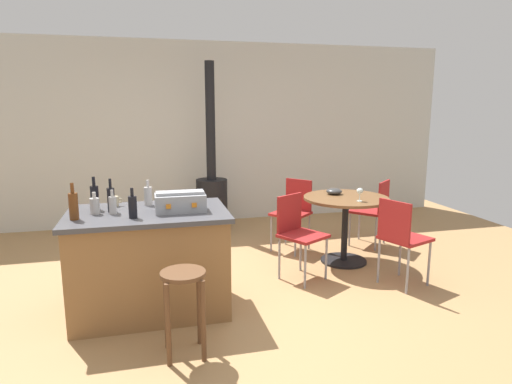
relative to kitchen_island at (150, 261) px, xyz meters
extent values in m
plane|color=#A37A4C|center=(0.76, -0.05, -0.44)|extent=(8.80, 8.80, 0.00)
cube|color=beige|center=(0.76, 3.00, 0.91)|extent=(8.00, 0.10, 2.70)
cube|color=olive|center=(0.00, 0.00, -0.02)|extent=(1.27, 0.80, 0.85)
cube|color=#424247|center=(0.00, 0.00, 0.42)|extent=(1.33, 0.86, 0.04)
cylinder|color=brown|center=(0.34, -0.67, -0.15)|extent=(0.04, 0.04, 0.60)
cylinder|color=brown|center=(0.10, -0.67, -0.15)|extent=(0.04, 0.04, 0.60)
cylinder|color=brown|center=(0.10, -0.91, -0.15)|extent=(0.04, 0.04, 0.60)
cylinder|color=brown|center=(0.34, -0.91, -0.15)|extent=(0.04, 0.04, 0.60)
cylinder|color=brown|center=(0.22, -0.79, 0.17)|extent=(0.32, 0.32, 0.03)
cylinder|color=black|center=(2.16, 0.71, -0.43)|extent=(0.52, 0.52, 0.02)
cylinder|color=black|center=(2.16, 0.71, -0.08)|extent=(0.07, 0.07, 0.73)
cylinder|color=brown|center=(2.16, 0.71, 0.30)|extent=(0.95, 0.95, 0.03)
cube|color=maroon|center=(2.72, 1.22, 0.00)|extent=(0.57, 0.57, 0.03)
cube|color=maroon|center=(2.85, 1.08, 0.20)|extent=(0.28, 0.26, 0.40)
cylinder|color=gray|center=(2.71, 0.98, -0.23)|extent=(0.02, 0.02, 0.43)
cylinder|color=gray|center=(2.96, 1.21, -0.23)|extent=(0.02, 0.02, 0.43)
cylinder|color=gray|center=(2.73, 1.46, -0.23)|extent=(0.02, 0.02, 0.43)
cylinder|color=gray|center=(2.48, 1.23, -0.23)|extent=(0.02, 0.02, 0.43)
cube|color=maroon|center=(1.69, 1.25, 0.02)|extent=(0.56, 0.56, 0.03)
cube|color=maroon|center=(1.84, 1.38, 0.22)|extent=(0.25, 0.29, 0.40)
cylinder|color=gray|center=(1.93, 1.23, -0.22)|extent=(0.02, 0.02, 0.45)
cylinder|color=gray|center=(1.71, 1.49, -0.22)|extent=(0.02, 0.02, 0.45)
cylinder|color=gray|center=(1.45, 1.27, -0.22)|extent=(0.02, 0.02, 0.45)
cylinder|color=gray|center=(1.68, 1.01, -0.22)|extent=(0.02, 0.02, 0.45)
cube|color=maroon|center=(1.52, 0.33, 0.02)|extent=(0.55, 0.55, 0.03)
cube|color=maroon|center=(1.43, 0.50, 0.22)|extent=(0.32, 0.20, 0.40)
cylinder|color=gray|center=(1.58, 0.57, -0.22)|extent=(0.02, 0.02, 0.45)
cylinder|color=gray|center=(1.29, 0.39, -0.22)|extent=(0.02, 0.02, 0.45)
cylinder|color=gray|center=(1.46, 0.10, -0.22)|extent=(0.02, 0.02, 0.45)
cylinder|color=gray|center=(1.75, 0.27, -0.22)|extent=(0.02, 0.02, 0.45)
cube|color=maroon|center=(2.45, -0.04, 0.03)|extent=(0.52, 0.52, 0.03)
cube|color=maroon|center=(2.27, -0.11, 0.23)|extent=(0.15, 0.34, 0.40)
cylinder|color=gray|center=(2.23, 0.06, -0.21)|extent=(0.02, 0.02, 0.46)
cylinder|color=gray|center=(2.35, -0.26, -0.21)|extent=(0.02, 0.02, 0.46)
cylinder|color=gray|center=(2.67, -0.13, -0.21)|extent=(0.02, 0.02, 0.46)
cylinder|color=gray|center=(2.55, 0.18, -0.21)|extent=(0.02, 0.02, 0.46)
cylinder|color=black|center=(0.89, 2.36, -0.41)|extent=(0.37, 0.37, 0.06)
cylinder|color=black|center=(0.89, 2.36, -0.04)|extent=(0.44, 0.44, 0.69)
cube|color=#2D2826|center=(0.89, 2.14, -0.04)|extent=(0.20, 0.02, 0.20)
cylinder|color=black|center=(0.89, 2.36, 1.11)|extent=(0.13, 0.13, 1.61)
cube|color=gray|center=(0.27, -0.06, 0.51)|extent=(0.42, 0.24, 0.15)
cube|color=gray|center=(0.27, -0.06, 0.60)|extent=(0.40, 0.14, 0.02)
cube|color=orange|center=(0.17, -0.19, 0.51)|extent=(0.04, 0.01, 0.04)
cube|color=orange|center=(0.37, -0.19, 0.51)|extent=(0.04, 0.01, 0.04)
cylinder|color=black|center=(-0.29, 0.06, 0.54)|extent=(0.06, 0.06, 0.20)
cylinder|color=black|center=(-0.29, 0.06, 0.68)|extent=(0.02, 0.02, 0.08)
cylinder|color=#603314|center=(-0.56, -0.14, 0.55)|extent=(0.07, 0.07, 0.21)
cylinder|color=#603314|center=(-0.56, -0.14, 0.69)|extent=(0.03, 0.03, 0.08)
cylinder|color=#B7B2AD|center=(-0.42, 0.01, 0.51)|extent=(0.08, 0.08, 0.13)
cylinder|color=#B7B2AD|center=(-0.42, 0.01, 0.60)|extent=(0.03, 0.03, 0.05)
cylinder|color=#B7B2AD|center=(-0.27, -0.03, 0.51)|extent=(0.06, 0.06, 0.15)
cylinder|color=#B7B2AD|center=(-0.27, -0.03, 0.61)|extent=(0.02, 0.02, 0.06)
cylinder|color=black|center=(-0.43, 0.18, 0.54)|extent=(0.07, 0.07, 0.21)
cylinder|color=black|center=(-0.43, 0.18, 0.69)|extent=(0.03, 0.03, 0.08)
cylinder|color=black|center=(-0.11, -0.20, 0.53)|extent=(0.07, 0.07, 0.17)
cylinder|color=black|center=(-0.11, -0.20, 0.65)|extent=(0.03, 0.03, 0.07)
cylinder|color=#B7B2AD|center=(0.01, 0.24, 0.52)|extent=(0.07, 0.07, 0.16)
cylinder|color=#B7B2AD|center=(0.01, 0.24, 0.64)|extent=(0.03, 0.03, 0.06)
cylinder|color=tan|center=(-0.29, 0.28, 0.48)|extent=(0.08, 0.08, 0.09)
torus|color=tan|center=(-0.23, 0.28, 0.49)|extent=(0.05, 0.01, 0.05)
cylinder|color=#383838|center=(0.26, 0.25, 0.49)|extent=(0.08, 0.08, 0.10)
torus|color=#383838|center=(0.31, 0.25, 0.49)|extent=(0.05, 0.01, 0.05)
cylinder|color=silver|center=(2.20, 0.47, 0.32)|extent=(0.06, 0.06, 0.00)
cylinder|color=silver|center=(2.20, 0.47, 0.36)|extent=(0.01, 0.01, 0.08)
ellipsoid|color=silver|center=(2.20, 0.47, 0.43)|extent=(0.07, 0.07, 0.06)
ellipsoid|color=#383838|center=(2.09, 0.88, 0.35)|extent=(0.18, 0.18, 0.07)
camera|label=1|loc=(0.01, -3.72, 1.31)|focal=30.90mm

